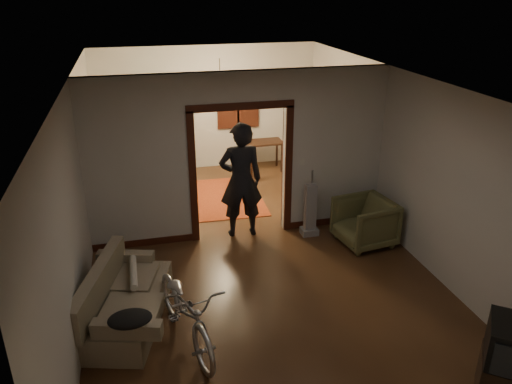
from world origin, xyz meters
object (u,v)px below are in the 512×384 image
object	(u,v)px
person	(241,180)
sofa	(127,294)
bicycle	(186,310)
armchair	(364,222)
desk	(262,156)
locker	(158,135)

from	to	relation	value
person	sofa	bearing A→B (deg)	48.11
sofa	person	size ratio (longest dim) A/B	0.89
bicycle	armchair	xyz separation A→B (m)	(3.15, 1.77, -0.07)
sofa	bicycle	xyz separation A→B (m)	(0.69, -0.59, 0.06)
armchair	desk	size ratio (longest dim) A/B	0.93
sofa	person	xyz separation A→B (m)	(1.94, 2.01, 0.59)
person	locker	xyz separation A→B (m)	(-1.17, 3.13, -0.02)
sofa	desk	world-z (taller)	sofa
bicycle	desk	xyz separation A→B (m)	(2.40, 5.59, -0.12)
sofa	armchair	world-z (taller)	sofa
sofa	bicycle	bearing A→B (deg)	-24.67
armchair	person	distance (m)	2.16
desk	armchair	bearing A→B (deg)	-82.09
sofa	locker	world-z (taller)	locker
person	locker	size ratio (longest dim) A/B	1.02
armchair	desk	bearing A→B (deg)	-177.12
sofa	person	bearing A→B (deg)	62.29
bicycle	locker	xyz separation A→B (m)	(0.08, 5.73, 0.52)
bicycle	desk	bearing A→B (deg)	53.31
sofa	locker	xyz separation A→B (m)	(0.77, 5.14, 0.57)
desk	sofa	bearing A→B (deg)	-124.86
armchair	locker	size ratio (longest dim) A/B	0.44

